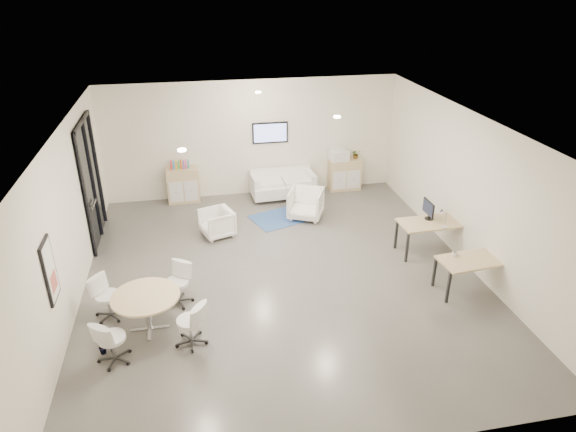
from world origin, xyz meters
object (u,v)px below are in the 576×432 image
at_px(armchair_left, 217,222).
at_px(desk_front, 474,262).
at_px(sideboard_left, 183,185).
at_px(armchair_right, 306,202).
at_px(desk_rear, 432,225).
at_px(round_table, 146,300).
at_px(sideboard_right, 345,174).
at_px(loveseat, 282,185).

xyz_separation_m(armchair_left, desk_front, (4.76, -3.33, 0.28)).
distance_m(sideboard_left, desk_front, 7.81).
bearing_deg(armchair_right, desk_rear, -19.55).
xyz_separation_m(desk_rear, round_table, (-6.07, -1.64, -0.05)).
bearing_deg(armchair_left, sideboard_right, 101.45).
xyz_separation_m(sideboard_right, armchair_right, (-1.52, -1.64, -0.03)).
relative_size(loveseat, armchair_right, 2.11).
distance_m(armchair_left, armchair_right, 2.37).
height_order(desk_rear, desk_front, desk_rear).
height_order(sideboard_left, loveseat, sideboard_left).
bearing_deg(round_table, sideboard_left, 82.93).
bearing_deg(loveseat, armchair_right, -80.33).
xyz_separation_m(sideboard_left, loveseat, (2.71, -0.19, -0.13)).
xyz_separation_m(armchair_left, round_table, (-1.44, -3.37, 0.27)).
xyz_separation_m(desk_front, round_table, (-6.20, -0.04, -0.01)).
bearing_deg(sideboard_right, armchair_left, -150.11).
height_order(sideboard_left, round_table, sideboard_left).
distance_m(sideboard_right, armchair_right, 2.24).
bearing_deg(round_table, sideboard_right, 46.62).
bearing_deg(sideboard_right, loveseat, -174.14).
bearing_deg(loveseat, armchair_left, -137.90).
bearing_deg(armchair_left, desk_rear, 51.06).
height_order(sideboard_right, desk_front, sideboard_right).
distance_m(sideboard_right, desk_rear, 4.02).
relative_size(sideboard_left, round_table, 0.82).
relative_size(sideboard_left, sideboard_right, 1.06).
xyz_separation_m(sideboard_left, armchair_left, (0.75, -2.20, -0.12)).
xyz_separation_m(sideboard_left, armchair_right, (3.05, -1.64, -0.06)).
relative_size(armchair_right, round_table, 0.71).
relative_size(desk_rear, round_table, 1.25).
relative_size(armchair_right, desk_rear, 0.57).
relative_size(sideboard_right, round_table, 0.77).
bearing_deg(desk_front, loveseat, 112.29).
xyz_separation_m(sideboard_left, sideboard_right, (4.57, 0.00, -0.03)).
xyz_separation_m(sideboard_right, armchair_left, (-3.82, -2.20, -0.09)).
relative_size(armchair_right, desk_front, 0.59).
xyz_separation_m(sideboard_right, loveseat, (-1.87, -0.19, -0.10)).
bearing_deg(sideboard_right, desk_rear, -78.41).
distance_m(loveseat, desk_front, 6.04).
relative_size(sideboard_right, armchair_right, 1.08).
bearing_deg(sideboard_right, sideboard_left, -179.98).
bearing_deg(sideboard_left, loveseat, -4.02).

